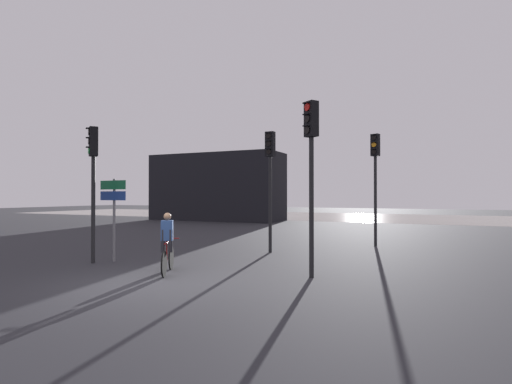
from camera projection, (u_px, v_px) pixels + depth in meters
name	position (u px, v px, depth m)	size (l,w,h in m)	color
ground_plane	(148.00, 284.00, 9.33)	(120.00, 120.00, 0.00)	#28282D
water_strip	(367.00, 217.00, 38.27)	(80.00, 16.00, 0.01)	#9E937F
distant_building	(217.00, 187.00, 33.72)	(11.17, 4.00, 5.56)	black
traffic_light_far_right	(375.00, 168.00, 16.32)	(0.38, 0.39, 4.60)	black
traffic_light_near_left	(93.00, 168.00, 12.30)	(0.40, 0.42, 4.20)	black
traffic_light_near_right	(311.00, 155.00, 10.12)	(0.40, 0.42, 4.47)	black
traffic_light_center	(270.00, 168.00, 14.56)	(0.33, 0.35, 4.41)	black
direction_sign_post	(113.00, 205.00, 12.49)	(1.10, 0.15, 2.60)	slate
cyclist	(167.00, 243.00, 10.60)	(0.83, 1.54, 1.62)	black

